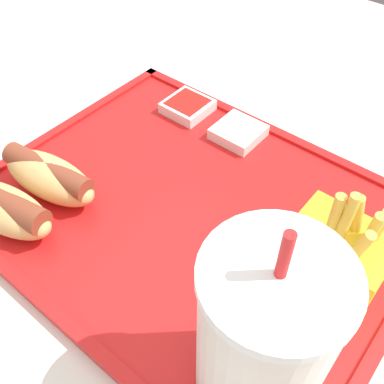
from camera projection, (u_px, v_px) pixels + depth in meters
The scene contains 8 objects.
dining_table at pixel (217, 356), 0.77m from camera, with size 1.39×1.17×0.77m.
food_tray at pixel (192, 214), 0.48m from camera, with size 0.44×0.35×0.01m.
soda_cup at pixel (264, 337), 0.30m from camera, with size 0.09×0.09×0.19m.
hot_dog_far at pixel (3, 207), 0.45m from camera, with size 0.12×0.07×0.05m.
hot_dog_near at pixel (49, 176), 0.48m from camera, with size 0.12×0.06×0.04m.
fries_carton at pixel (335, 259), 0.39m from camera, with size 0.08×0.07×0.12m.
sauce_cup_mayo at pixel (238, 132), 0.55m from camera, with size 0.05×0.05×0.02m.
sauce_cup_ketchup at pixel (188, 106), 0.59m from camera, with size 0.05×0.05×0.02m.
Camera 1 is at (-0.17, 0.28, 1.14)m, focal length 42.00 mm.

